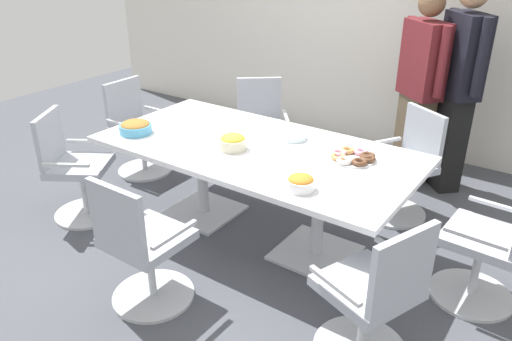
# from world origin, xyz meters

# --- Properties ---
(ground_plane) EXTENTS (10.00, 10.00, 0.01)m
(ground_plane) POSITION_xyz_m (0.00, 0.00, -0.01)
(ground_plane) COLOR #4C4F56
(back_wall) EXTENTS (8.00, 0.10, 2.80)m
(back_wall) POSITION_xyz_m (0.00, 2.40, 1.40)
(back_wall) COLOR white
(back_wall) RESTS_ON ground
(conference_table) EXTENTS (2.40, 1.20, 0.75)m
(conference_table) POSITION_xyz_m (0.00, 0.00, 0.63)
(conference_table) COLOR white
(conference_table) RESTS_ON ground
(office_chair_0) EXTENTS (0.70, 0.70, 0.91)m
(office_chair_0) POSITION_xyz_m (1.28, -0.72, 0.41)
(office_chair_0) COLOR silver
(office_chair_0) RESTS_ON ground
(office_chair_1) EXTENTS (0.57, 0.57, 0.91)m
(office_chair_1) POSITION_xyz_m (1.68, 0.17, 0.41)
(office_chair_1) COLOR silver
(office_chair_1) RESTS_ON ground
(office_chair_2) EXTENTS (0.74, 0.74, 0.91)m
(office_chair_2) POSITION_xyz_m (0.83, 0.96, 0.41)
(office_chair_2) COLOR silver
(office_chair_2) RESTS_ON ground
(office_chair_3) EXTENTS (0.76, 0.76, 0.91)m
(office_chair_3) POSITION_xyz_m (-0.66, 1.01, 0.41)
(office_chair_3) COLOR silver
(office_chair_3) RESTS_ON ground
(office_chair_4) EXTENTS (0.54, 0.54, 0.91)m
(office_chair_4) POSITION_xyz_m (-1.64, 0.29, 0.41)
(office_chair_4) COLOR silver
(office_chair_4) RESTS_ON ground
(office_chair_5) EXTENTS (0.74, 0.74, 0.91)m
(office_chair_5) POSITION_xyz_m (-1.39, -0.63, 0.41)
(office_chair_5) COLOR silver
(office_chair_5) RESTS_ON ground
(office_chair_6) EXTENTS (0.54, 0.54, 0.91)m
(office_chair_6) POSITION_xyz_m (-0.10, -1.10, 0.41)
(office_chair_6) COLOR silver
(office_chair_6) RESTS_ON ground
(person_standing_0) EXTENTS (0.53, 0.45, 1.77)m
(person_standing_0) POSITION_xyz_m (0.66, 1.64, 0.93)
(person_standing_0) COLOR brown
(person_standing_0) RESTS_ON ground
(person_standing_1) EXTENTS (0.48, 0.50, 1.87)m
(person_standing_1) POSITION_xyz_m (0.98, 1.69, 0.99)
(person_standing_1) COLOR black
(person_standing_1) RESTS_ON ground
(snack_bowl_pretzels) EXTENTS (0.26, 0.26, 0.10)m
(snack_bowl_pretzels) POSITION_xyz_m (-0.94, -0.32, 0.80)
(snack_bowl_pretzels) COLOR #4C9EC6
(snack_bowl_pretzels) RESTS_ON conference_table
(snack_bowl_chips_yellow) EXTENTS (0.20, 0.20, 0.12)m
(snack_bowl_chips_yellow) POSITION_xyz_m (-0.11, -0.14, 0.81)
(snack_bowl_chips_yellow) COLOR beige
(snack_bowl_chips_yellow) RESTS_ON conference_table
(snack_bowl_chips_orange) EXTENTS (0.18, 0.18, 0.10)m
(snack_bowl_chips_orange) POSITION_xyz_m (0.62, -0.41, 0.80)
(snack_bowl_chips_orange) COLOR white
(snack_bowl_chips_orange) RESTS_ON conference_table
(donut_platter) EXTENTS (0.32, 0.32, 0.04)m
(donut_platter) POSITION_xyz_m (0.70, 0.19, 0.77)
(donut_platter) COLOR white
(donut_platter) RESTS_ON conference_table
(plate_stack) EXTENTS (0.21, 0.21, 0.04)m
(plate_stack) POSITION_xyz_m (0.15, 0.28, 0.77)
(plate_stack) COLOR white
(plate_stack) RESTS_ON conference_table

